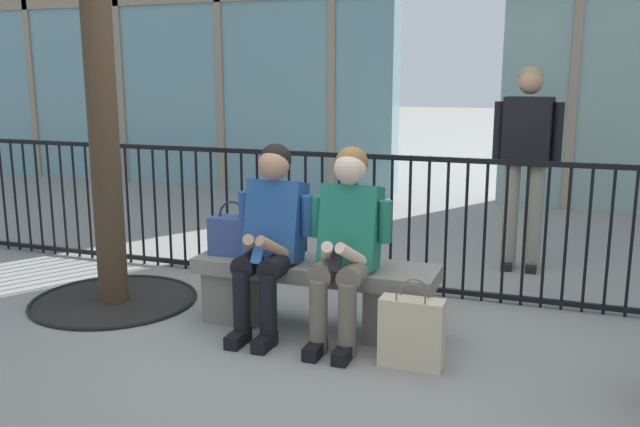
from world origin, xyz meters
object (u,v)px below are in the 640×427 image
object	(u,v)px
stone_bench	(315,288)
shopping_bag	(412,332)
seated_person_companion	(346,239)
bystander_at_railing	(526,153)
handbag_on_bench	(233,235)
seated_person_with_phone	(270,233)

from	to	relation	value
stone_bench	shopping_bag	world-z (taller)	shopping_bag
seated_person_companion	shopping_bag	world-z (taller)	seated_person_companion
stone_bench	bystander_at_railing	size ratio (longest dim) A/B	0.94
stone_bench	seated_person_companion	distance (m)	0.47
seated_person_companion	handbag_on_bench	bearing A→B (deg)	171.90
stone_bench	seated_person_with_phone	size ratio (longest dim) A/B	1.32
shopping_bag	bystander_at_railing	bearing A→B (deg)	78.89
seated_person_with_phone	shopping_bag	distance (m)	1.11
stone_bench	shopping_bag	size ratio (longest dim) A/B	3.14
handbag_on_bench	seated_person_companion	bearing A→B (deg)	-8.10
stone_bench	bystander_at_railing	distance (m)	2.35
shopping_bag	bystander_at_railing	world-z (taller)	bystander_at_railing
stone_bench	handbag_on_bench	xyz separation A→B (m)	(-0.58, -0.01, 0.31)
bystander_at_railing	handbag_on_bench	bearing A→B (deg)	-132.68
seated_person_with_phone	shopping_bag	size ratio (longest dim) A/B	2.38
stone_bench	handbag_on_bench	bearing A→B (deg)	-179.01
seated_person_companion	shopping_bag	bearing A→B (deg)	-28.44
shopping_bag	seated_person_companion	bearing A→B (deg)	151.56
bystander_at_railing	seated_person_companion	bearing A→B (deg)	-114.53
seated_person_with_phone	seated_person_companion	size ratio (longest dim) A/B	1.00
seated_person_companion	handbag_on_bench	distance (m)	0.84
seated_person_companion	shopping_bag	xyz separation A→B (m)	(0.48, -0.26, -0.44)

